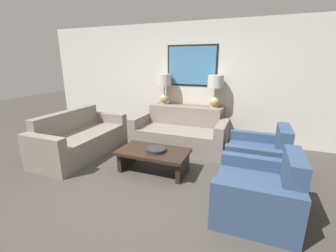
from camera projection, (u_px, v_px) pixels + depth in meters
The scene contains 11 objects.
ground_plane at pixel (144, 185), 3.38m from camera, with size 20.00×20.00×0.00m, color #3D3833.
back_wall at pixel (192, 82), 5.28m from camera, with size 7.80×0.12×2.65m.
console_table at pixel (188, 122), 5.31m from camera, with size 1.62×0.37×0.81m.
table_lamp_left at pixel (164, 85), 5.28m from camera, with size 0.34×0.34×0.70m.
table_lamp_right at pixel (215, 87), 4.86m from camera, with size 0.34×0.34×0.70m.
couch_by_back_wall at pixel (179, 135), 4.76m from camera, with size 1.95×0.86×0.85m.
couch_by_side at pixel (81, 139), 4.48m from camera, with size 0.86×1.95×0.85m.
coffee_table at pixel (153, 156), 3.74m from camera, with size 1.16×0.65×0.38m.
decorative_bowl at pixel (156, 150), 3.67m from camera, with size 0.33×0.33×0.06m.
armchair_near_back_wall at pixel (258, 157), 3.68m from camera, with size 0.91×0.95×0.83m.
armchair_near_camera at pixel (258, 194), 2.67m from camera, with size 0.91×0.95×0.83m.
Camera 1 is at (1.42, -2.66, 1.79)m, focal length 24.00 mm.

